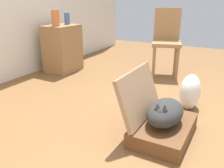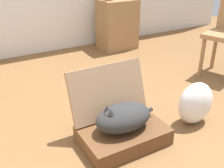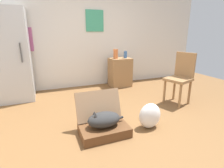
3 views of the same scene
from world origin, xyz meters
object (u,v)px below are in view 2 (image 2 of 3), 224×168
object	(u,v)px
cat	(123,117)
plastic_bag_white	(195,103)
side_table	(117,24)
suitcase_base	(123,135)

from	to	relation	value
cat	plastic_bag_white	bearing A→B (deg)	-5.36
plastic_bag_white	side_table	world-z (taller)	side_table
suitcase_base	plastic_bag_white	world-z (taller)	plastic_bag_white
plastic_bag_white	side_table	xyz separation A→B (m)	(0.46, 2.06, 0.17)
suitcase_base	cat	size ratio (longest dim) A/B	1.23
plastic_bag_white	side_table	distance (m)	2.12
suitcase_base	side_table	bearing A→B (deg)	60.48
suitcase_base	side_table	world-z (taller)	side_table
plastic_bag_white	suitcase_base	bearing A→B (deg)	174.63
suitcase_base	cat	xyz separation A→B (m)	(-0.00, 0.00, 0.16)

